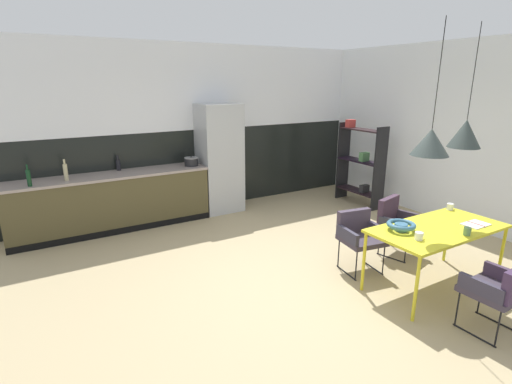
{
  "coord_description": "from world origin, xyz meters",
  "views": [
    {
      "loc": [
        -2.75,
        -3.28,
        2.32
      ],
      "look_at": [
        -0.37,
        0.77,
        0.97
      ],
      "focal_mm": 27.19,
      "sensor_mm": 36.0,
      "label": 1
    }
  ],
  "objects_px": {
    "refrigerator_column": "(220,159)",
    "mug_white_ceramic": "(450,207)",
    "open_book": "(476,224)",
    "bottle_vinegar_dark": "(118,164)",
    "cooking_pot": "(191,162)",
    "bottle_wine_green": "(29,178)",
    "mug_tall_blue": "(467,231)",
    "armchair_corner_seat": "(359,232)",
    "armchair_facing_counter": "(502,287)",
    "mug_short_terracotta": "(419,236)",
    "pendant_lamp_over_table_far": "(465,134)",
    "pendant_lamp_over_table_near": "(431,142)",
    "dining_table": "(438,231)",
    "open_shelf_unit": "(360,162)",
    "fruit_bowl": "(401,225)",
    "armchair_far_side": "(396,219)",
    "bottle_spice_small": "(66,172)"
  },
  "relations": [
    {
      "from": "refrigerator_column",
      "to": "open_book",
      "type": "height_order",
      "value": "refrigerator_column"
    },
    {
      "from": "armchair_corner_seat",
      "to": "armchair_facing_counter",
      "type": "relative_size",
      "value": 1.01
    },
    {
      "from": "armchair_corner_seat",
      "to": "pendant_lamp_over_table_far",
      "type": "bearing_deg",
      "value": 144.91
    },
    {
      "from": "armchair_facing_counter",
      "to": "bottle_vinegar_dark",
      "type": "distance_m",
      "value": 5.46
    },
    {
      "from": "open_book",
      "to": "bottle_vinegar_dark",
      "type": "xyz_separation_m",
      "value": [
        -3.07,
        4.18,
        0.27
      ]
    },
    {
      "from": "armchair_facing_counter",
      "to": "open_shelf_unit",
      "type": "distance_m",
      "value": 4.13
    },
    {
      "from": "armchair_corner_seat",
      "to": "cooking_pot",
      "type": "bearing_deg",
      "value": -61.52
    },
    {
      "from": "pendant_lamp_over_table_near",
      "to": "open_book",
      "type": "bearing_deg",
      "value": -12.79
    },
    {
      "from": "refrigerator_column",
      "to": "armchair_facing_counter",
      "type": "bearing_deg",
      "value": -82.17
    },
    {
      "from": "armchair_corner_seat",
      "to": "cooking_pot",
      "type": "relative_size",
      "value": 3.17
    },
    {
      "from": "cooking_pot",
      "to": "mug_short_terracotta",
      "type": "bearing_deg",
      "value": -75.88
    },
    {
      "from": "armchair_facing_counter",
      "to": "cooking_pot",
      "type": "distance_m",
      "value": 4.81
    },
    {
      "from": "mug_short_terracotta",
      "to": "cooking_pot",
      "type": "bearing_deg",
      "value": 104.12
    },
    {
      "from": "bottle_wine_green",
      "to": "pendant_lamp_over_table_near",
      "type": "height_order",
      "value": "pendant_lamp_over_table_near"
    },
    {
      "from": "pendant_lamp_over_table_far",
      "to": "bottle_spice_small",
      "type": "bearing_deg",
      "value": 135.57
    },
    {
      "from": "armchair_corner_seat",
      "to": "mug_tall_blue",
      "type": "height_order",
      "value": "mug_tall_blue"
    },
    {
      "from": "cooking_pot",
      "to": "pendant_lamp_over_table_far",
      "type": "relative_size",
      "value": 0.18
    },
    {
      "from": "fruit_bowl",
      "to": "mug_white_ceramic",
      "type": "distance_m",
      "value": 1.14
    },
    {
      "from": "open_shelf_unit",
      "to": "armchair_far_side",
      "type": "bearing_deg",
      "value": -32.62
    },
    {
      "from": "bottle_vinegar_dark",
      "to": "armchair_far_side",
      "type": "bearing_deg",
      "value": -46.47
    },
    {
      "from": "refrigerator_column",
      "to": "bottle_vinegar_dark",
      "type": "distance_m",
      "value": 1.74
    },
    {
      "from": "open_shelf_unit",
      "to": "dining_table",
      "type": "bearing_deg",
      "value": -29.68
    },
    {
      "from": "mug_white_ceramic",
      "to": "bottle_spice_small",
      "type": "relative_size",
      "value": 0.38
    },
    {
      "from": "armchair_facing_counter",
      "to": "refrigerator_column",
      "type": "bearing_deg",
      "value": 96.2
    },
    {
      "from": "armchair_facing_counter",
      "to": "mug_tall_blue",
      "type": "distance_m",
      "value": 0.72
    },
    {
      "from": "refrigerator_column",
      "to": "armchair_corner_seat",
      "type": "bearing_deg",
      "value": -81.07
    },
    {
      "from": "dining_table",
      "to": "bottle_wine_green",
      "type": "relative_size",
      "value": 5.13
    },
    {
      "from": "mug_tall_blue",
      "to": "pendant_lamp_over_table_near",
      "type": "relative_size",
      "value": 0.09
    },
    {
      "from": "cooking_pot",
      "to": "pendant_lamp_over_table_near",
      "type": "bearing_deg",
      "value": -73.0
    },
    {
      "from": "fruit_bowl",
      "to": "open_shelf_unit",
      "type": "relative_size",
      "value": 0.19
    },
    {
      "from": "dining_table",
      "to": "open_shelf_unit",
      "type": "xyz_separation_m",
      "value": [
        1.6,
        2.8,
        0.13
      ]
    },
    {
      "from": "armchair_far_side",
      "to": "pendant_lamp_over_table_near",
      "type": "height_order",
      "value": "pendant_lamp_over_table_near"
    },
    {
      "from": "mug_tall_blue",
      "to": "open_shelf_unit",
      "type": "relative_size",
      "value": 0.07
    },
    {
      "from": "refrigerator_column",
      "to": "mug_white_ceramic",
      "type": "relative_size",
      "value": 16.16
    },
    {
      "from": "armchair_corner_seat",
      "to": "open_book",
      "type": "relative_size",
      "value": 2.55
    },
    {
      "from": "armchair_far_side",
      "to": "bottle_vinegar_dark",
      "type": "bearing_deg",
      "value": -60.58
    },
    {
      "from": "open_shelf_unit",
      "to": "pendant_lamp_over_table_far",
      "type": "xyz_separation_m",
      "value": [
        -1.28,
        -2.76,
        0.94
      ]
    },
    {
      "from": "cooking_pot",
      "to": "bottle_wine_green",
      "type": "xyz_separation_m",
      "value": [
        -2.44,
        -0.14,
        0.05
      ]
    },
    {
      "from": "armchair_corner_seat",
      "to": "pendant_lamp_over_table_far",
      "type": "relative_size",
      "value": 0.58
    },
    {
      "from": "bottle_vinegar_dark",
      "to": "armchair_facing_counter",
      "type": "bearing_deg",
      "value": -64.13
    },
    {
      "from": "mug_tall_blue",
      "to": "refrigerator_column",
      "type": "bearing_deg",
      "value": 103.18
    },
    {
      "from": "armchair_facing_counter",
      "to": "mug_tall_blue",
      "type": "xyz_separation_m",
      "value": [
        0.32,
        0.57,
        0.29
      ]
    },
    {
      "from": "bottle_spice_small",
      "to": "armchair_corner_seat",
      "type": "bearing_deg",
      "value": -44.44
    },
    {
      "from": "cooking_pot",
      "to": "bottle_spice_small",
      "type": "relative_size",
      "value": 0.75
    },
    {
      "from": "refrigerator_column",
      "to": "open_book",
      "type": "distance_m",
      "value": 4.2
    },
    {
      "from": "dining_table",
      "to": "mug_white_ceramic",
      "type": "distance_m",
      "value": 0.76
    },
    {
      "from": "armchair_corner_seat",
      "to": "open_book",
      "type": "xyz_separation_m",
      "value": [
        0.87,
        -0.94,
        0.25
      ]
    },
    {
      "from": "open_book",
      "to": "bottle_wine_green",
      "type": "bearing_deg",
      "value": 138.97
    },
    {
      "from": "armchair_corner_seat",
      "to": "armchair_facing_counter",
      "type": "height_order",
      "value": "armchair_corner_seat"
    },
    {
      "from": "armchair_far_side",
      "to": "bottle_spice_small",
      "type": "bearing_deg",
      "value": -51.05
    }
  ]
}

